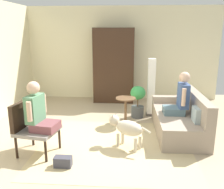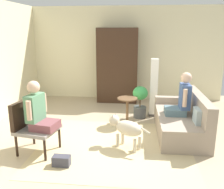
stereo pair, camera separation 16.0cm
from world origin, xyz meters
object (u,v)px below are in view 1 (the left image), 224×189
at_px(round_end_table, 126,109).
at_px(column_lamp, 151,88).
at_px(person_on_couch, 180,97).
at_px(handbag, 63,162).
at_px(person_on_armchair, 38,111).
at_px(dog, 127,128).
at_px(armoire_cabinet, 114,66).
at_px(couch, 181,120).
at_px(potted_plant, 138,100).
at_px(armchair, 31,124).

relative_size(round_end_table, column_lamp, 0.44).
xyz_separation_m(person_on_couch, handbag, (-2.06, -1.49, -0.69)).
bearing_deg(person_on_armchair, round_end_table, 46.05).
relative_size(person_on_couch, dog, 1.15).
bearing_deg(dog, armoire_cabinet, 98.11).
relative_size(couch, dog, 2.44).
xyz_separation_m(person_on_couch, column_lamp, (-0.50, 1.10, -0.06)).
height_order(potted_plant, handbag, potted_plant).
bearing_deg(column_lamp, couch, -63.24).
relative_size(person_on_armchair, round_end_table, 1.33).
height_order(armchair, dog, armchair).
height_order(armchair, round_end_table, armchair).
bearing_deg(couch, round_end_table, 160.68).
height_order(round_end_table, column_lamp, column_lamp).
bearing_deg(column_lamp, person_on_armchair, -133.37).
bearing_deg(round_end_table, person_on_armchair, -133.95).
distance_m(potted_plant, armoire_cabinet, 1.70).
height_order(armchair, potted_plant, armchair).
bearing_deg(armoire_cabinet, column_lamp, -50.97).
relative_size(round_end_table, potted_plant, 0.80).
xyz_separation_m(round_end_table, potted_plant, (0.29, 0.51, 0.08)).
distance_m(dog, armoire_cabinet, 3.19).
xyz_separation_m(column_lamp, handbag, (-1.56, -2.59, -0.63)).
relative_size(person_on_armchair, potted_plant, 1.06).
relative_size(round_end_table, dog, 0.83).
xyz_separation_m(couch, armchair, (-2.77, -1.06, 0.23)).
bearing_deg(column_lamp, armoire_cabinet, 129.03).
xyz_separation_m(armchair, armoire_cabinet, (1.22, 3.40, 0.56)).
bearing_deg(armchair, armoire_cabinet, 70.30).
bearing_deg(couch, person_on_armchair, -157.22).
distance_m(couch, potted_plant, 1.27).
bearing_deg(armoire_cabinet, person_on_armchair, -107.02).
height_order(couch, column_lamp, column_lamp).
bearing_deg(person_on_couch, handbag, -144.17).
bearing_deg(person_on_couch, couch, 22.20).
distance_m(armchair, person_on_couch, 2.93).
xyz_separation_m(person_on_armchair, column_lamp, (2.06, 2.18, -0.06)).
height_order(person_on_armchair, round_end_table, person_on_armchair).
height_order(person_on_couch, handbag, person_on_couch).
bearing_deg(couch, column_lamp, 116.76).
distance_m(person_on_armchair, potted_plant, 2.68).
relative_size(round_end_table, armoire_cabinet, 0.29).
bearing_deg(person_on_couch, dog, -145.75).
height_order(person_on_couch, potted_plant, person_on_couch).
bearing_deg(person_on_couch, person_on_armchair, -157.21).
bearing_deg(handbag, armchair, 146.52).
xyz_separation_m(potted_plant, column_lamp, (0.33, 0.17, 0.27)).
relative_size(person_on_couch, armoire_cabinet, 0.40).
bearing_deg(person_on_couch, armoire_cabinet, 122.74).
xyz_separation_m(armchair, dog, (1.66, 0.32, -0.14)).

